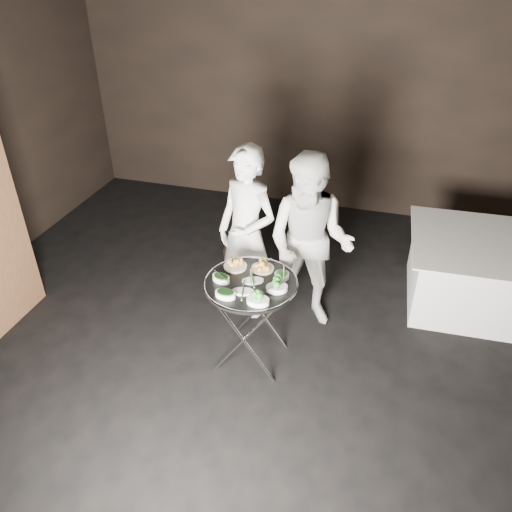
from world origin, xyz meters
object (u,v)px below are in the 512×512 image
(tray_stand, at_px, (251,319))
(serving_tray, at_px, (251,284))
(waiter_right, at_px, (310,244))
(dining_table, at_px, (471,272))
(waiter_left, at_px, (247,234))

(tray_stand, distance_m, serving_tray, 0.35)
(waiter_right, height_order, dining_table, waiter_right)
(waiter_right, relative_size, dining_table, 1.35)
(tray_stand, xyz_separation_m, waiter_right, (0.33, 0.68, 0.37))
(waiter_left, xyz_separation_m, waiter_right, (0.57, 0.01, -0.01))
(tray_stand, height_order, waiter_left, waiter_left)
(tray_stand, bearing_deg, waiter_left, 109.51)
(serving_tray, distance_m, dining_table, 2.29)
(serving_tray, distance_m, waiter_right, 0.75)
(waiter_left, relative_size, waiter_right, 1.01)
(serving_tray, xyz_separation_m, waiter_right, (0.33, 0.68, 0.02))
(serving_tray, relative_size, waiter_left, 0.45)
(tray_stand, distance_m, waiter_left, 0.80)
(waiter_left, bearing_deg, dining_table, 40.45)
(dining_table, bearing_deg, tray_stand, -143.07)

